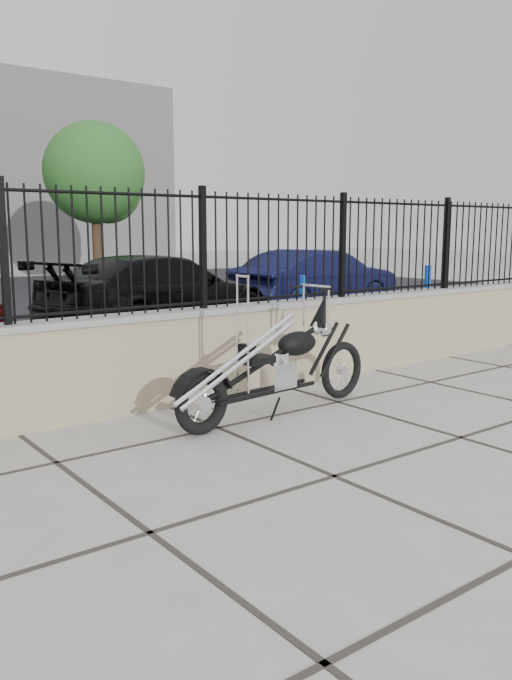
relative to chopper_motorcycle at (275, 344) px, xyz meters
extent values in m
plane|color=#99968E|center=(0.84, -1.51, -0.70)|extent=(90.00, 90.00, 0.00)
plane|color=black|center=(0.84, 10.99, -0.70)|extent=(30.00, 30.00, 0.00)
cube|color=gray|center=(0.84, 0.99, -0.22)|extent=(14.00, 0.36, 0.96)
cube|color=black|center=(0.84, 0.99, 0.86)|extent=(14.00, 0.08, 1.20)
imported|color=black|center=(1.86, 5.54, -0.03)|extent=(4.96, 3.03, 1.34)
imported|color=black|center=(6.04, 6.02, -0.02)|extent=(4.19, 1.76, 1.35)
cylinder|color=#0B46B2|center=(3.60, 3.71, -0.20)|extent=(0.13, 0.13, 1.00)
cylinder|color=#0E2ADA|center=(6.84, 3.64, -0.16)|extent=(0.15, 0.15, 1.08)
cylinder|color=#382619|center=(4.80, 14.83, 0.75)|extent=(0.29, 0.29, 2.89)
sphere|color=#376325|center=(4.80, 14.83, 2.97)|extent=(3.09, 3.09, 3.09)
camera|label=1|loc=(-3.88, -4.80, 1.06)|focal=35.00mm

